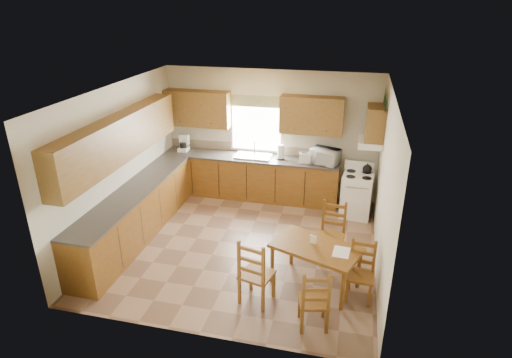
% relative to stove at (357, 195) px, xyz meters
% --- Properties ---
extents(floor, '(4.50, 4.50, 0.00)m').
position_rel_stove_xyz_m(floor, '(-1.88, -1.61, -0.42)').
color(floor, '#84634C').
rests_on(floor, ground).
extents(ceiling, '(4.50, 4.50, 0.00)m').
position_rel_stove_xyz_m(ceiling, '(-1.88, -1.61, 2.28)').
color(ceiling, olive).
rests_on(ceiling, floor).
extents(wall_left, '(4.50, 4.50, 0.00)m').
position_rel_stove_xyz_m(wall_left, '(-4.13, -1.61, 0.93)').
color(wall_left, beige).
rests_on(wall_left, floor).
extents(wall_right, '(4.50, 4.50, 0.00)m').
position_rel_stove_xyz_m(wall_right, '(0.37, -1.61, 0.93)').
color(wall_right, beige).
rests_on(wall_right, floor).
extents(wall_back, '(4.50, 4.50, 0.00)m').
position_rel_stove_xyz_m(wall_back, '(-1.88, 0.64, 0.93)').
color(wall_back, beige).
rests_on(wall_back, floor).
extents(wall_front, '(4.50, 4.50, 0.00)m').
position_rel_stove_xyz_m(wall_front, '(-1.88, -3.86, 0.93)').
color(wall_front, beige).
rests_on(wall_front, floor).
extents(lower_cab_back, '(3.75, 0.60, 0.88)m').
position_rel_stove_xyz_m(lower_cab_back, '(-2.25, 0.34, 0.02)').
color(lower_cab_back, brown).
rests_on(lower_cab_back, floor).
extents(lower_cab_left, '(0.60, 3.60, 0.88)m').
position_rel_stove_xyz_m(lower_cab_left, '(-3.83, -1.76, 0.02)').
color(lower_cab_left, brown).
rests_on(lower_cab_left, floor).
extents(counter_back, '(3.75, 0.63, 0.04)m').
position_rel_stove_xyz_m(counter_back, '(-2.25, 0.34, 0.48)').
color(counter_back, '#423C38').
rests_on(counter_back, lower_cab_back).
extents(counter_left, '(0.63, 3.60, 0.04)m').
position_rel_stove_xyz_m(counter_left, '(-3.83, -1.76, 0.48)').
color(counter_left, '#423C38').
rests_on(counter_left, lower_cab_left).
extents(backsplash, '(3.75, 0.01, 0.18)m').
position_rel_stove_xyz_m(backsplash, '(-2.25, 0.63, 0.59)').
color(backsplash, gray).
rests_on(backsplash, counter_back).
extents(upper_cab_back_left, '(1.41, 0.33, 0.75)m').
position_rel_stove_xyz_m(upper_cab_back_left, '(-3.43, 0.48, 1.43)').
color(upper_cab_back_left, brown).
rests_on(upper_cab_back_left, wall_back).
extents(upper_cab_back_right, '(1.25, 0.33, 0.75)m').
position_rel_stove_xyz_m(upper_cab_back_right, '(-1.02, 0.48, 1.43)').
color(upper_cab_back_right, brown).
rests_on(upper_cab_back_right, wall_back).
extents(upper_cab_left, '(0.33, 3.60, 0.75)m').
position_rel_stove_xyz_m(upper_cab_left, '(-3.96, -1.76, 1.43)').
color(upper_cab_left, brown).
rests_on(upper_cab_left, wall_left).
extents(upper_cab_stove, '(0.33, 0.62, 0.62)m').
position_rel_stove_xyz_m(upper_cab_stove, '(0.20, 0.04, 1.48)').
color(upper_cab_stove, brown).
rests_on(upper_cab_stove, wall_right).
extents(range_hood, '(0.44, 0.62, 0.12)m').
position_rel_stove_xyz_m(range_hood, '(0.15, 0.04, 1.10)').
color(range_hood, white).
rests_on(range_hood, wall_right).
extents(window_frame, '(1.13, 0.02, 1.18)m').
position_rel_stove_xyz_m(window_frame, '(-2.18, 0.61, 1.13)').
color(window_frame, white).
rests_on(window_frame, wall_back).
extents(window_pane, '(1.05, 0.01, 1.10)m').
position_rel_stove_xyz_m(window_pane, '(-2.18, 0.61, 1.13)').
color(window_pane, white).
rests_on(window_pane, wall_back).
extents(window_valance, '(1.19, 0.01, 0.24)m').
position_rel_stove_xyz_m(window_valance, '(-2.18, 0.58, 1.63)').
color(window_valance, '#465E2C').
rests_on(window_valance, wall_back).
extents(sink_basin, '(0.75, 0.45, 0.04)m').
position_rel_stove_xyz_m(sink_basin, '(-2.18, 0.34, 0.52)').
color(sink_basin, silver).
rests_on(sink_basin, counter_back).
extents(pine_decal_a, '(0.22, 0.22, 0.36)m').
position_rel_stove_xyz_m(pine_decal_a, '(0.33, -0.28, 1.96)').
color(pine_decal_a, black).
rests_on(pine_decal_a, wall_right).
extents(pine_decal_b, '(0.22, 0.22, 0.36)m').
position_rel_stove_xyz_m(pine_decal_b, '(0.33, 0.04, 2.00)').
color(pine_decal_b, black).
rests_on(pine_decal_b, wall_right).
extents(pine_decal_c, '(0.22, 0.22, 0.36)m').
position_rel_stove_xyz_m(pine_decal_c, '(0.33, 0.36, 1.96)').
color(pine_decal_c, black).
rests_on(pine_decal_c, wall_right).
extents(stove, '(0.63, 0.64, 0.85)m').
position_rel_stove_xyz_m(stove, '(0.00, 0.00, 0.00)').
color(stove, white).
rests_on(stove, floor).
extents(coffeemaker, '(0.24, 0.27, 0.33)m').
position_rel_stove_xyz_m(coffeemaker, '(-3.76, 0.38, 0.66)').
color(coffeemaker, white).
rests_on(coffeemaker, counter_back).
extents(paper_towel, '(0.16, 0.16, 0.30)m').
position_rel_stove_xyz_m(paper_towel, '(-1.61, 0.37, 0.65)').
color(paper_towel, white).
rests_on(paper_towel, counter_back).
extents(toaster, '(0.26, 0.18, 0.20)m').
position_rel_stove_xyz_m(toaster, '(-1.09, 0.29, 0.59)').
color(toaster, white).
rests_on(toaster, counter_back).
extents(microwave, '(0.61, 0.52, 0.31)m').
position_rel_stove_xyz_m(microwave, '(-0.69, 0.31, 0.65)').
color(microwave, white).
rests_on(microwave, counter_back).
extents(dining_table, '(1.43, 1.11, 0.67)m').
position_rel_stove_xyz_m(dining_table, '(-0.55, -2.45, -0.09)').
color(dining_table, brown).
rests_on(dining_table, floor).
extents(chair_near_left, '(0.52, 0.50, 1.02)m').
position_rel_stove_xyz_m(chair_near_left, '(-1.31, -3.01, 0.09)').
color(chair_near_left, brown).
rests_on(chair_near_left, floor).
extents(chair_near_right, '(0.46, 0.44, 0.91)m').
position_rel_stove_xyz_m(chair_near_right, '(-0.48, -3.33, 0.03)').
color(chair_near_right, brown).
rests_on(chair_near_right, floor).
extents(chair_far_left, '(0.44, 0.42, 0.98)m').
position_rel_stove_xyz_m(chair_far_left, '(-0.37, -1.69, 0.07)').
color(chair_far_left, brown).
rests_on(chair_far_left, floor).
extents(chair_far_right, '(0.40, 0.38, 0.88)m').
position_rel_stove_xyz_m(chair_far_right, '(0.11, -2.62, 0.02)').
color(chair_far_right, brown).
rests_on(chair_far_right, floor).
extents(table_paper, '(0.25, 0.32, 0.00)m').
position_rel_stove_xyz_m(table_paper, '(-0.19, -2.52, 0.25)').
color(table_paper, white).
rests_on(table_paper, dining_table).
extents(table_card, '(0.10, 0.05, 0.13)m').
position_rel_stove_xyz_m(table_card, '(-0.61, -2.38, 0.32)').
color(table_card, white).
rests_on(table_card, dining_table).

